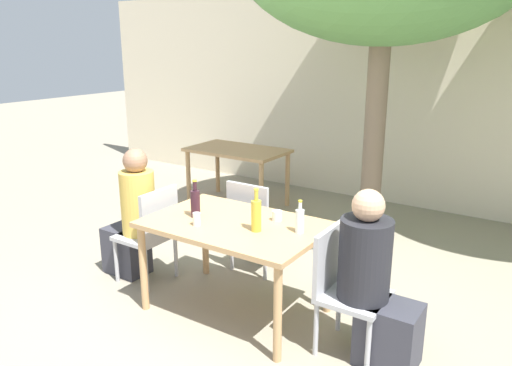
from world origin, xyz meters
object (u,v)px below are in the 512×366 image
at_px(person_seated_1, 375,286).
at_px(dining_table_back, 237,156).
at_px(wine_bottle_1, 195,203).
at_px(drinking_glass_0, 197,219).
at_px(patio_chair_1, 343,283).
at_px(drinking_glass_1, 277,216).
at_px(patio_chair_0, 151,230).
at_px(person_seated_0, 133,220).
at_px(water_bottle_2, 300,220).
at_px(dining_table_front, 235,233).
at_px(patio_chair_2, 254,221).
at_px(oil_cruet_0, 256,215).

bearing_deg(person_seated_1, dining_table_back, 50.58).
distance_m(wine_bottle_1, drinking_glass_0, 0.21).
bearing_deg(patio_chair_1, drinking_glass_1, 71.94).
bearing_deg(patio_chair_0, dining_table_back, -163.68).
bearing_deg(wine_bottle_1, person_seated_0, 175.32).
relative_size(patio_chair_1, water_bottle_2, 3.56).
xyz_separation_m(water_bottle_2, drinking_glass_0, (-0.73, -0.31, -0.05)).
distance_m(dining_table_front, drinking_glass_0, 0.33).
xyz_separation_m(dining_table_front, drinking_glass_0, (-0.21, -0.21, 0.14)).
bearing_deg(person_seated_0, drinking_glass_0, 77.34).
relative_size(dining_table_back, patio_chair_2, 1.44).
bearing_deg(drinking_glass_1, water_bottle_2, -25.02).
bearing_deg(wine_bottle_1, oil_cruet_0, 1.02).
bearing_deg(dining_table_back, drinking_glass_0, -60.79).
xyz_separation_m(patio_chair_1, water_bottle_2, (-0.40, 0.09, 0.36)).
bearing_deg(person_seated_0, oil_cruet_0, 87.68).
relative_size(dining_table_back, oil_cruet_0, 3.89).
relative_size(person_seated_1, wine_bottle_1, 3.92).
height_order(patio_chair_0, oil_cruet_0, oil_cruet_0).
xyz_separation_m(patio_chair_2, person_seated_1, (1.43, -0.69, 0.04)).
bearing_deg(drinking_glass_1, patio_chair_1, -18.06).
height_order(patio_chair_1, wine_bottle_1, wine_bottle_1).
distance_m(dining_table_back, person_seated_1, 3.55).
distance_m(patio_chair_0, water_bottle_2, 1.50).
relative_size(patio_chair_0, oil_cruet_0, 2.70).
distance_m(person_seated_0, water_bottle_2, 1.72).
height_order(person_seated_0, drinking_glass_0, person_seated_0).
bearing_deg(oil_cruet_0, person_seated_0, 177.68).
height_order(patio_chair_2, wine_bottle_1, wine_bottle_1).
bearing_deg(oil_cruet_0, person_seated_1, 3.53).
height_order(dining_table_back, patio_chair_2, patio_chair_2).
relative_size(patio_chair_0, patio_chair_1, 1.00).
distance_m(patio_chair_0, person_seated_1, 2.08).
height_order(patio_chair_0, person_seated_0, person_seated_0).
height_order(dining_table_front, person_seated_1, person_seated_1).
bearing_deg(patio_chair_1, person_seated_0, 90.00).
height_order(patio_chair_2, person_seated_1, person_seated_1).
bearing_deg(drinking_glass_1, dining_table_back, 132.11).
relative_size(dining_table_front, patio_chair_2, 1.55).
bearing_deg(patio_chair_2, water_bottle_2, 143.44).
bearing_deg(patio_chair_2, patio_chair_1, 150.27).
relative_size(patio_chair_0, person_seated_0, 0.73).
distance_m(patio_chair_1, wine_bottle_1, 1.33).
bearing_deg(oil_cruet_0, wine_bottle_1, -178.98).
relative_size(patio_chair_1, drinking_glass_1, 10.97).
bearing_deg(drinking_glass_0, patio_chair_1, 10.72).
xyz_separation_m(patio_chair_2, drinking_glass_0, (0.07, -0.90, 0.31)).
relative_size(dining_table_front, person_seated_1, 1.14).
bearing_deg(dining_table_front, drinking_glass_0, -133.89).
bearing_deg(dining_table_front, person_seated_0, -180.00).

